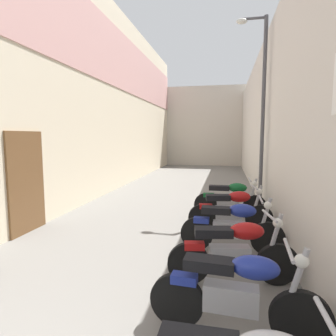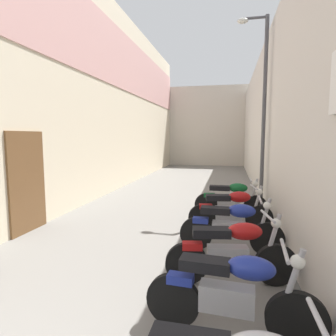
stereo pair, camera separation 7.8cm
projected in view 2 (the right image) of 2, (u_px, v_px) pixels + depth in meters
ground_plane at (171, 207)px, 8.41m from camera, size 36.74×36.74×0.00m
building_left at (107, 96)px, 10.51m from camera, size 0.45×20.74×7.13m
building_right at (267, 123)px, 9.47m from camera, size 0.45×20.74×5.04m
building_far_end at (207, 127)px, 21.08m from camera, size 8.32×2.00×5.63m
motorcycle_third at (233, 292)px, 2.91m from camera, size 1.85×0.58×1.04m
motorcycle_fourth at (232, 250)px, 3.96m from camera, size 1.84×0.58×1.04m
motorcycle_fifth at (231, 225)px, 5.07m from camera, size 1.85×0.58×1.04m
motorcycle_sixth at (231, 209)px, 6.19m from camera, size 1.84×0.58×1.04m
motorcycle_seventh at (231, 198)px, 7.30m from camera, size 1.85×0.58×1.04m
street_lamp at (261, 102)px, 7.36m from camera, size 0.79×0.18×5.13m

